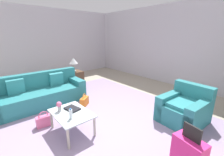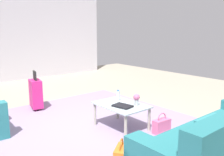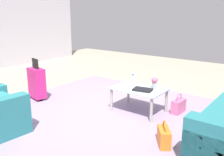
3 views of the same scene
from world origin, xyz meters
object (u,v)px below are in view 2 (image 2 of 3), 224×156
object	(u,v)px
coffee_table_book	(123,106)
suitcase_magenta	(36,93)
coffee_table	(121,108)
handbag_pink	(162,126)
handbag_orange	(121,155)
flower_vase	(137,99)
water_bottle	(118,96)

from	to	relation	value
coffee_table_book	suitcase_magenta	distance (m)	2.21
coffee_table	handbag_pink	bearing A→B (deg)	-147.32
handbag_orange	handbag_pink	bearing A→B (deg)	-75.72
suitcase_magenta	handbag_pink	size ratio (longest dim) A/B	2.37
flower_vase	coffee_table	bearing A→B (deg)	34.29
suitcase_magenta	handbag_orange	world-z (taller)	suitcase_magenta
coffee_table_book	suitcase_magenta	size ratio (longest dim) A/B	0.37
flower_vase	handbag_pink	size ratio (longest dim) A/B	0.57
coffee_table	flower_vase	xyz separation A→B (m)	(-0.22, -0.15, 0.19)
flower_vase	suitcase_magenta	distance (m)	2.39
flower_vase	handbag_orange	xyz separation A→B (m)	(-0.68, 0.96, -0.44)
water_bottle	coffee_table_book	bearing A→B (deg)	150.64
suitcase_magenta	handbag_pink	world-z (taller)	suitcase_magenta
water_bottle	suitcase_magenta	size ratio (longest dim) A/B	0.24
coffee_table	suitcase_magenta	distance (m)	2.12
coffee_table	coffee_table_book	xyz separation A→B (m)	(-0.12, 0.08, 0.08)
water_bottle	handbag_orange	size ratio (longest dim) A/B	0.57
coffee_table_book	handbag_orange	distance (m)	1.12
water_bottle	handbag_pink	xyz separation A→B (m)	(-0.79, -0.28, -0.41)
handbag_orange	handbag_pink	world-z (taller)	same
water_bottle	suitcase_magenta	world-z (taller)	suitcase_magenta
flower_vase	suitcase_magenta	world-z (taller)	suitcase_magenta
handbag_orange	handbag_pink	size ratio (longest dim) A/B	1.00
coffee_table	water_bottle	world-z (taller)	water_bottle
flower_vase	handbag_pink	distance (m)	0.62
coffee_table	coffee_table_book	bearing A→B (deg)	146.31
flower_vase	handbag_orange	bearing A→B (deg)	125.13
water_bottle	flower_vase	xyz separation A→B (m)	(-0.42, -0.05, 0.03)
handbag_orange	handbag_pink	xyz separation A→B (m)	(0.30, -1.19, 0.00)
coffee_table_book	flower_vase	xyz separation A→B (m)	(-0.10, -0.23, 0.11)
suitcase_magenta	coffee_table	bearing A→B (deg)	-160.71
suitcase_magenta	handbag_orange	size ratio (longest dim) A/B	2.37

